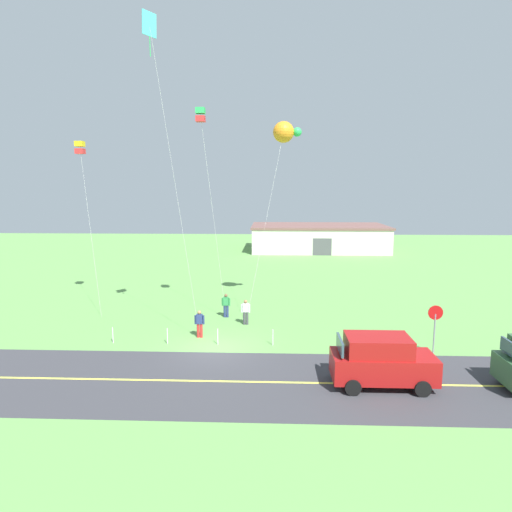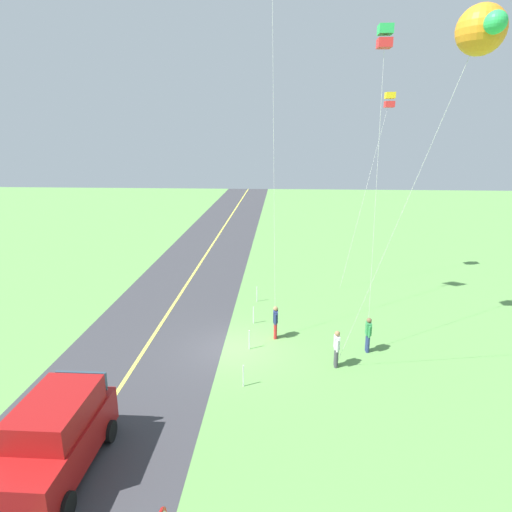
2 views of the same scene
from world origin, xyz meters
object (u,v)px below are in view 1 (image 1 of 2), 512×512
kite_blue_mid (151,34)px  kite_green_far (80,148)px  warehouse_distant (318,238)px  car_suv_foreground (381,361)px  person_adult_near (226,305)px  kite_yellow_high (285,132)px  kite_red_low (201,116)px  person_adult_companion (200,323)px  stop_sign (435,320)px  person_child_watcher (246,311)px

kite_blue_mid → kite_green_far: kite_blue_mid is taller
warehouse_distant → car_suv_foreground: bearing=-92.0°
car_suv_foreground → kite_blue_mid: size_ratio=0.25×
car_suv_foreground → warehouse_distant: (1.52, 42.97, 0.60)m
car_suv_foreground → kite_blue_mid: bearing=153.1°
person_adult_near → kite_yellow_high: (3.83, 1.73, 11.34)m
kite_red_low → kite_yellow_high: (5.31, 1.63, -0.83)m
person_adult_companion → kite_yellow_high: bearing=53.2°
stop_sign → warehouse_distant: (-2.18, 38.91, -0.05)m
person_adult_companion → warehouse_distant: bearing=77.5°
person_adult_companion → car_suv_foreground: bearing=-30.6°
person_adult_near → kite_blue_mid: 16.51m
kite_red_low → kite_green_far: 9.31m
car_suv_foreground → kite_green_far: bearing=145.3°
stop_sign → kite_yellow_high: 15.10m
person_adult_companion → kite_green_far: bearing=147.9°
kite_yellow_high → car_suv_foreground: bearing=-71.3°
person_adult_companion → kite_red_low: kite_red_low is taller
car_suv_foreground → kite_red_low: kite_red_low is taller
kite_blue_mid → stop_sign: bearing=-6.1°
person_adult_companion → warehouse_distant: (10.44, 36.97, 0.89)m
car_suv_foreground → kite_blue_mid: kite_blue_mid is taller
person_adult_near → person_adult_companion: (-1.09, -4.10, 0.00)m
kite_red_low → kite_blue_mid: (-1.77, -4.58, 3.38)m
person_adult_companion → kite_blue_mid: (-2.17, -0.37, 15.56)m
kite_green_far → kite_yellow_high: bearing=-2.9°
kite_red_low → person_adult_near: bearing=-4.1°
kite_blue_mid → kite_yellow_high: (7.09, 6.21, -4.21)m
stop_sign → kite_blue_mid: 20.86m
stop_sign → person_adult_near: stop_sign is taller
car_suv_foreground → kite_red_low: 18.23m
person_adult_near → person_adult_companion: size_ratio=1.00×
person_adult_companion → person_child_watcher: size_ratio=1.00×
person_child_watcher → kite_red_low: 12.62m
kite_red_low → car_suv_foreground: bearing=-47.6°
kite_red_low → kite_green_far: size_ratio=1.15×
stop_sign → person_child_watcher: stop_sign is taller
person_child_watcher → warehouse_distant: (7.94, 34.41, 0.89)m
car_suv_foreground → person_adult_near: 12.79m
kite_yellow_high → warehouse_distant: 33.30m
person_adult_near → kite_red_low: size_ratio=0.12×
person_adult_near → person_child_watcher: bearing=-82.6°
person_adult_near → warehouse_distant: size_ratio=0.09×
kite_blue_mid → warehouse_distant: kite_blue_mid is taller
kite_blue_mid → car_suv_foreground: bearing=-26.9°
person_adult_near → stop_sign: bearing=-62.6°
kite_green_far → person_child_watcher: bearing=-18.8°
person_child_watcher → warehouse_distant: bearing=90.4°
person_adult_near → warehouse_distant: warehouse_distant is taller
person_child_watcher → person_adult_companion: bearing=-120.9°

